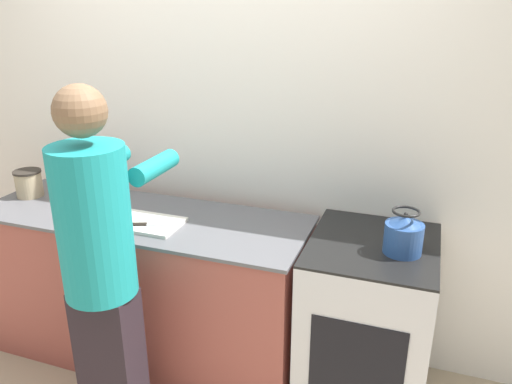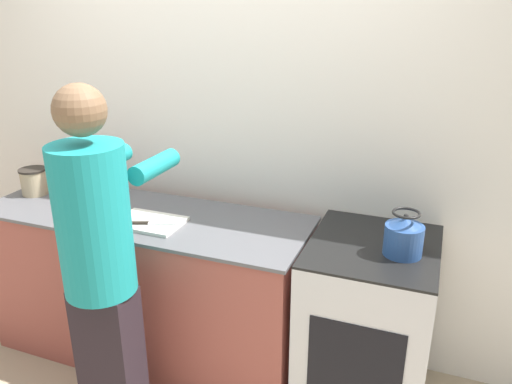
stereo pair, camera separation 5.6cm
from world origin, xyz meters
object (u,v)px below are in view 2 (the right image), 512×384
Objects in this scene: person at (100,261)px; kettle at (404,237)px; oven at (366,327)px; cutting_board at (149,222)px; canister_jar at (34,181)px; knife at (152,223)px; bowl_prep at (76,189)px.

person is 1.31m from kettle.
oven is 4.47× the size of kettle.
cutting_board is 0.87m from canister_jar.
bowl_prep is at bearing 140.06° from knife.
kettle reaches higher than cutting_board.
knife is 1.11× the size of kettle.
knife is 1.21m from kettle.
oven is at bearing 6.64° from cutting_board.
person is 10.71× the size of canister_jar.
oven is 5.82× the size of canister_jar.
cutting_board is 2.18× the size of canister_jar.
knife reaches higher than cutting_board.
cutting_board is at bearing -173.36° from oven.
canister_jar is (-2.10, 0.05, -0.03)m from kettle.
canister_jar is (-1.98, 0.00, 0.51)m from oven.
bowl_prep reaches higher than cutting_board.
bowl_prep is (-0.61, 0.19, 0.03)m from cutting_board.
cutting_board is (-0.05, 0.46, -0.02)m from person.
oven reaches higher than cutting_board.
canister_jar is (-0.25, -0.06, 0.04)m from bowl_prep.
canister_jar is (-0.86, 0.13, 0.07)m from cutting_board.
bowl_prep is 1.20× the size of canister_jar.
cutting_board is at bearing 122.23° from knife.
bowl_prep is at bearing 162.60° from cutting_board.
kettle is at bearing 3.62° from cutting_board.
oven is 4.02× the size of knife.
bowl_prep is (-1.86, 0.11, -0.07)m from kettle.
person is at bearing -109.56° from knife.
kettle reaches higher than bowl_prep.
kettle is 2.11m from canister_jar.
oven is 2.04m from canister_jar.
person reaches higher than cutting_board.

